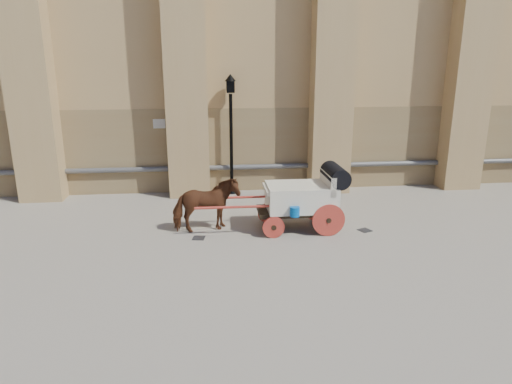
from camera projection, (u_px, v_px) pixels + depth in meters
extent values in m
plane|color=gray|center=(222.00, 229.00, 12.96)|extent=(90.00, 90.00, 0.00)
cube|color=olive|center=(272.00, 149.00, 16.73)|extent=(44.00, 0.35, 3.00)
cylinder|color=#59595B|center=(273.00, 166.00, 16.63)|extent=(42.00, 0.18, 0.18)
cube|color=beige|center=(159.00, 124.00, 15.87)|extent=(0.42, 0.04, 0.32)
imported|color=brown|center=(206.00, 205.00, 12.58)|extent=(1.93, 1.19, 1.51)
cube|color=black|center=(297.00, 210.00, 12.80)|extent=(2.20, 1.01, 0.12)
cube|color=silver|center=(301.00, 197.00, 12.70)|extent=(1.90, 1.26, 0.70)
cube|color=silver|center=(328.00, 182.00, 12.66)|extent=(0.16, 1.25, 0.55)
cube|color=silver|center=(271.00, 189.00, 12.55)|extent=(0.35, 1.10, 0.10)
cylinder|color=black|center=(335.00, 175.00, 12.63)|extent=(0.57, 1.25, 0.56)
cylinder|color=#BA3629|center=(329.00, 220.00, 12.31)|extent=(0.90, 0.06, 0.90)
cylinder|color=#BA3629|center=(318.00, 206.00, 13.49)|extent=(0.90, 0.06, 0.90)
cylinder|color=#BA3629|center=(274.00, 227.00, 12.20)|extent=(0.60, 0.06, 0.60)
cylinder|color=#BA3629|center=(268.00, 213.00, 13.39)|extent=(0.60, 0.06, 0.60)
cylinder|color=#BA3629|center=(240.00, 207.00, 12.13)|extent=(2.40, 0.08, 0.07)
cylinder|color=#BA3629|center=(237.00, 197.00, 12.99)|extent=(2.40, 0.08, 0.07)
cylinder|color=#015AB6|center=(295.00, 212.00, 12.06)|extent=(0.26, 0.26, 0.26)
cylinder|color=black|center=(231.00, 145.00, 16.03)|extent=(0.12, 0.12, 3.52)
cone|color=black|center=(232.00, 188.00, 16.47)|extent=(0.35, 0.35, 0.35)
cube|color=black|center=(230.00, 86.00, 15.48)|extent=(0.27, 0.27, 0.41)
cone|color=black|center=(230.00, 78.00, 15.40)|extent=(0.39, 0.39, 0.23)
cube|color=black|center=(199.00, 238.00, 12.26)|extent=(0.37, 0.37, 0.01)
cube|color=black|center=(365.00, 230.00, 12.82)|extent=(0.42, 0.42, 0.01)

